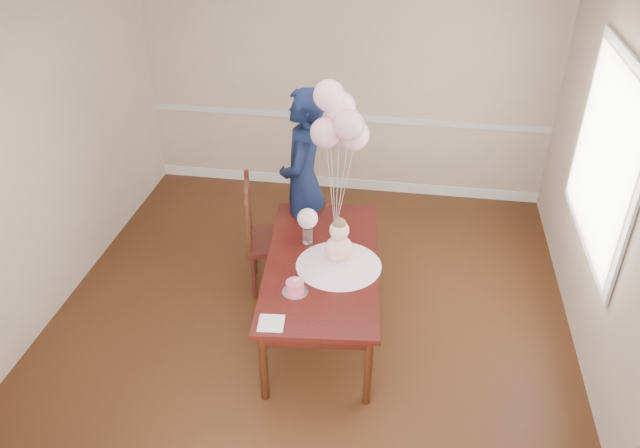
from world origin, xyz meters
The scene contains 48 objects.
floor centered at (0.00, 0.00, 0.00)m, with size 4.50×5.00×0.00m, color #32190C.
ceiling centered at (0.00, 0.00, 2.70)m, with size 4.50×5.00×0.02m, color silver.
wall_back centered at (0.00, 2.50, 1.35)m, with size 4.50×0.02×2.70m, color tan.
wall_left centered at (-2.25, 0.00, 1.35)m, with size 0.02×5.00×2.70m, color tan.
wall_right centered at (2.25, 0.00, 1.35)m, with size 0.02×5.00×2.70m, color tan.
chair_rail_trim centered at (0.00, 2.49, 0.90)m, with size 4.50×0.02×0.07m, color silver.
baseboard_trim centered at (0.00, 2.49, 0.06)m, with size 4.50×0.02×0.12m, color white.
window_frame centered at (2.23, 0.50, 1.55)m, with size 0.02×1.66×1.56m, color silver.
window_blinds centered at (2.21, 0.50, 1.55)m, with size 0.01×1.50×1.40m, color white.
dining_table_top centered at (0.12, 0.01, 0.66)m, with size 0.91×1.82×0.05m, color black.
table_apron centered at (0.12, 0.01, 0.59)m, with size 0.82×1.73×0.09m, color black.
table_leg_fl centered at (-0.18, -0.86, 0.32)m, with size 0.06×0.06×0.64m, color black.
table_leg_fr centered at (0.59, -0.78, 0.32)m, with size 0.06×0.06×0.64m, color black.
table_leg_bl centered at (-0.34, 0.81, 0.32)m, with size 0.06×0.06×0.64m, color black.
table_leg_br centered at (0.42, 0.89, 0.32)m, with size 0.06×0.06×0.64m, color black.
baby_skirt centered at (0.26, -0.02, 0.73)m, with size 0.69×0.69×0.09m, color #FAB8E0.
baby_torso centered at (0.26, -0.02, 0.85)m, with size 0.22×0.22×0.22m, color #FFA1C1.
baby_head centered at (0.26, -0.02, 1.02)m, with size 0.15×0.15×0.15m, color beige.
baby_hair centered at (0.26, -0.02, 1.07)m, with size 0.11×0.11×0.11m, color brown.
cake_platter centered at (-0.02, -0.41, 0.69)m, with size 0.20×0.20×0.01m, color silver.
birthday_cake centered at (-0.02, -0.41, 0.74)m, with size 0.14×0.14×0.09m, color #DC456D.
cake_flower_a centered at (-0.02, -0.41, 0.79)m, with size 0.03×0.03×0.03m, color silver.
cake_flower_b centered at (0.01, -0.39, 0.79)m, with size 0.03×0.03×0.03m, color white.
rose_vase_near centered at (-0.04, 0.27, 0.76)m, with size 0.09×0.09×0.15m, color silver.
roses_near centered at (-0.04, 0.27, 0.92)m, with size 0.17×0.17×0.17m, color beige.
napkin centered at (-0.12, -0.79, 0.69)m, with size 0.18×0.18×0.01m, color white.
balloon_weight centered at (0.16, 0.52, 0.69)m, with size 0.04×0.04×0.02m, color silver.
balloon_a centered at (0.07, 0.51, 1.59)m, with size 0.25×0.25×0.25m, color #E09EAC.
balloon_b centered at (0.26, 0.48, 1.68)m, with size 0.25×0.25×0.25m, color #DE9DAC.
balloon_c centered at (0.17, 0.61, 1.78)m, with size 0.25×0.25×0.25m, color #FDB3D1.
balloon_d centered at (0.08, 0.62, 1.87)m, with size 0.25×0.25×0.25m, color #FFB4D2.
balloon_e centered at (0.29, 0.61, 1.55)m, with size 0.25×0.25×0.25m, color #FFB4CD.
balloon_ribbon_a centered at (0.12, 0.52, 1.07)m, with size 0.00×0.00×0.76m, color white.
balloon_ribbon_b centered at (0.21, 0.50, 1.12)m, with size 0.00×0.00×0.86m, color white.
balloon_ribbon_c centered at (0.17, 0.57, 1.17)m, with size 0.00×0.00×0.95m, color white.
balloon_ribbon_d centered at (0.12, 0.57, 1.21)m, with size 0.00×0.00×1.04m, color white.
balloon_ribbon_e centered at (0.23, 0.56, 1.05)m, with size 0.00×0.00×0.72m, color silver.
dining_chair_seat centered at (-0.40, 0.52, 0.49)m, with size 0.48×0.48×0.05m, color #37120F.
chair_leg_fl centered at (-0.54, 0.29, 0.23)m, with size 0.04×0.04×0.47m, color #3A140F.
chair_leg_fr centered at (-0.16, 0.38, 0.23)m, with size 0.04×0.04×0.47m, color #37170F.
chair_leg_bl centered at (-0.64, 0.67, 0.23)m, with size 0.04×0.04×0.47m, color #39130F.
chair_leg_br centered at (-0.25, 0.76, 0.23)m, with size 0.04×0.04×0.47m, color #3A1310.
chair_back_post_l centered at (-0.56, 0.28, 0.81)m, with size 0.04×0.04×0.61m, color #391A0F.
chair_back_post_r centered at (-0.66, 0.66, 0.81)m, with size 0.04×0.04×0.61m, color #35130E.
chair_slat_low centered at (-0.61, 0.47, 0.68)m, with size 0.03×0.44×0.05m, color #38180F.
chair_slat_mid centered at (-0.61, 0.47, 0.85)m, with size 0.03×0.44×0.05m, color #34180E.
chair_slat_top centered at (-0.61, 0.47, 1.03)m, with size 0.03×0.44×0.05m, color #3D1F10.
woman centered at (-0.19, 0.89, 0.91)m, with size 0.66×0.44×1.82m, color black.
Camera 1 is at (0.75, -4.05, 3.66)m, focal length 35.00 mm.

